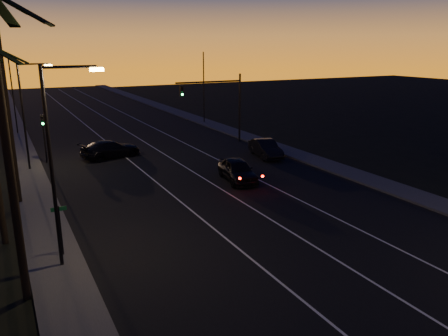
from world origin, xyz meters
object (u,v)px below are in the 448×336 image
lead_car (237,170)px  right_car (266,148)px  cross_car (111,149)px  signal_mast (219,97)px

lead_car → right_car: 7.78m
lead_car → cross_car: 13.19m
signal_mast → right_car: 8.08m
lead_car → right_car: lead_car is taller
lead_car → cross_car: (-6.64, 11.40, -0.04)m
cross_car → signal_mast: bearing=3.6°
signal_mast → right_car: size_ratio=1.43×
lead_car → signal_mast: bearing=69.0°
lead_car → cross_car: size_ratio=0.98×
lead_car → right_car: size_ratio=1.13×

